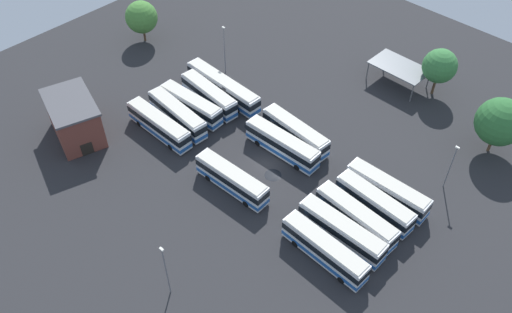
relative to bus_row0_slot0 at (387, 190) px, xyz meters
The scene contains 25 objects.
ground_plane 17.94m from the bus_row0_slot0, 21.18° to the left, with size 112.79×112.79×0.00m, color #28282B.
bus_row0_slot0 is the anchor object (origin of this frame).
bus_row0_slot1 3.11m from the bus_row0_slot0, 90.78° to the left, with size 11.68×3.01×3.63m.
bus_row0_slot2 6.77m from the bus_row0_slot0, 87.22° to the left, with size 12.25×3.15×3.63m.
bus_row0_slot3 9.86m from the bus_row0_slot0, 87.97° to the left, with size 12.42×2.63×3.63m.
bus_row0_slot4 13.62m from the bus_row0_slot0, 89.42° to the left, with size 12.33×2.80×3.63m.
bus_row1_slot0 16.83m from the bus_row0_slot0, ahead, with size 12.18×3.25×3.63m.
bus_row1_slot1 16.86m from the bus_row0_slot0, 10.59° to the left, with size 12.62×2.85×3.63m.
bus_row1_slot4 21.52m from the bus_row0_slot0, 38.14° to the left, with size 11.97×2.98×3.63m.
bus_row2_slot0 32.93m from the bus_row0_slot0, ahead, with size 15.80×3.02×3.63m.
bus_row2_slot1 33.21m from the bus_row0_slot0, ahead, with size 12.07×3.44×3.63m.
bus_row2_slot2 33.99m from the bus_row0_slot0, 10.80° to the left, with size 12.04×3.12×3.63m.
bus_row2_slot3 34.48m from the bus_row0_slot0, 15.93° to the left, with size 12.53×3.40×3.63m.
bus_row2_slot4 35.78m from the bus_row0_slot0, 21.41° to the left, with size 12.63×2.57×3.63m.
depot_building 47.75m from the bus_row0_slot0, 27.51° to the left, with size 11.86×9.41×6.81m.
maintenance_shelter 27.48m from the bus_row0_slot0, 60.03° to the right, with size 9.69×5.85×3.63m.
lamp_post_by_building 38.24m from the bus_row0_slot0, ahead, with size 0.56×0.28×9.19m.
lamp_post_far_corner 31.99m from the bus_row0_slot0, 70.91° to the left, with size 0.56×0.28×8.93m.
lamp_post_mid_lot 9.45m from the bus_row0_slot0, 120.69° to the right, with size 0.56×0.28×7.86m.
tree_south_edge 56.45m from the bus_row0_slot0, ahead, with size 6.02×6.02×8.03m.
tree_east_edge 20.42m from the bus_row0_slot0, 106.91° to the right, with size 7.19×7.19×9.40m.
tree_northwest 27.03m from the bus_row0_slot0, 73.29° to the right, with size 5.72×5.72×8.52m.
puddle_centre_drain 24.08m from the bus_row0_slot0, ahead, with size 3.06×3.06×0.01m, color black.
puddle_near_shelter 2.83m from the bus_row0_slot0, 71.52° to the right, with size 3.71×3.71×0.01m, color black.
puddle_front_lane 16.34m from the bus_row0_slot0, 27.04° to the left, with size 2.51×2.51×0.01m, color black.
Camera 1 is at (-37.08, 41.07, 57.12)m, focal length 37.49 mm.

